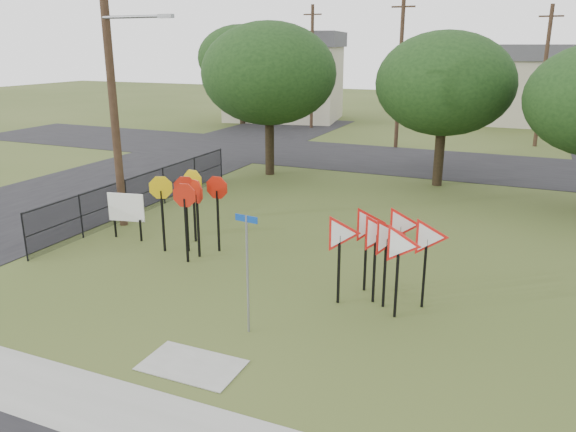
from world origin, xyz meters
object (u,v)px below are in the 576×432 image
object	(u,v)px
stop_sign_cluster	(190,196)
yield_sign_cluster	(385,237)
street_name_sign	(247,266)
info_board	(126,209)

from	to	relation	value
stop_sign_cluster	yield_sign_cluster	xyz separation A→B (m)	(6.27, -1.15, -0.07)
street_name_sign	info_board	size ratio (longest dim) A/B	1.75
stop_sign_cluster	info_board	xyz separation A→B (m)	(-2.61, 0.19, -0.76)
stop_sign_cluster	info_board	size ratio (longest dim) A/B	1.54
street_name_sign	yield_sign_cluster	world-z (taller)	street_name_sign
street_name_sign	info_board	bearing A→B (deg)	148.53
street_name_sign	yield_sign_cluster	bearing A→B (deg)	48.71
street_name_sign	yield_sign_cluster	distance (m)	3.55
street_name_sign	stop_sign_cluster	bearing A→B (deg)	135.83
yield_sign_cluster	info_board	xyz separation A→B (m)	(-8.88, 1.33, -0.68)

